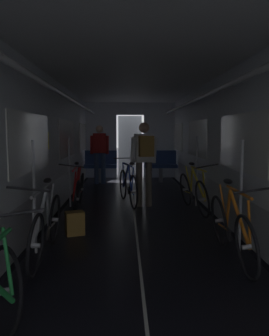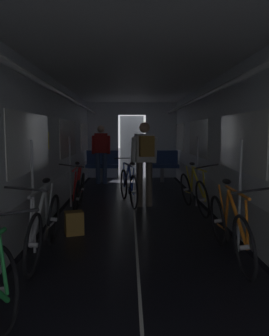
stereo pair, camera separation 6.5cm
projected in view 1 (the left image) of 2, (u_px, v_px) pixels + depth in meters
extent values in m
cube|color=black|center=(47.00, 227.00, 5.30)|extent=(0.08, 11.50, 0.01)
cube|color=black|center=(223.00, 225.00, 5.38)|extent=(0.08, 11.50, 0.01)
cube|color=beige|center=(136.00, 226.00, 5.34)|extent=(0.03, 11.27, 0.00)
cube|color=#9EA0A5|center=(40.00, 208.00, 5.26)|extent=(0.12, 11.50, 0.60)
cube|color=silver|center=(37.00, 130.00, 5.13)|extent=(0.12, 11.50, 1.85)
cube|color=white|center=(31.00, 143.00, 4.58)|extent=(0.02, 1.90, 0.80)
cube|color=white|center=(67.00, 139.00, 7.44)|extent=(0.02, 1.90, 0.80)
cube|color=white|center=(84.00, 137.00, 10.30)|extent=(0.02, 1.90, 0.80)
cube|color=yellow|center=(47.00, 141.00, 5.52)|extent=(0.01, 0.20, 0.28)
cylinder|color=white|center=(59.00, 92.00, 5.08)|extent=(0.07, 11.04, 0.07)
cylinder|color=#B7BABF|center=(34.00, 197.00, 4.09)|extent=(0.04, 0.04, 1.40)
cylinder|color=#B7BABF|center=(70.00, 172.00, 6.67)|extent=(0.04, 0.04, 1.40)
cube|color=#9EA0A5|center=(230.00, 207.00, 5.35)|extent=(0.12, 11.50, 0.60)
cube|color=silver|center=(233.00, 130.00, 5.22)|extent=(0.12, 11.50, 1.85)
cube|color=white|center=(241.00, 142.00, 4.66)|extent=(0.02, 1.90, 0.80)
cube|color=white|center=(197.00, 138.00, 7.52)|extent=(0.02, 1.90, 0.80)
cube|color=white|center=(177.00, 137.00, 10.38)|extent=(0.02, 1.90, 0.80)
cube|color=yellow|center=(228.00, 141.00, 5.22)|extent=(0.01, 0.20, 0.28)
cylinder|color=white|center=(212.00, 92.00, 5.15)|extent=(0.07, 11.04, 0.07)
cylinder|color=#B7BABF|center=(241.00, 196.00, 4.15)|extent=(0.04, 0.04, 1.40)
cylinder|color=#B7BABF|center=(197.00, 172.00, 6.74)|extent=(0.04, 0.04, 1.40)
cube|color=silver|center=(101.00, 140.00, 10.96)|extent=(1.00, 0.12, 2.45)
cube|color=silver|center=(159.00, 140.00, 11.01)|extent=(1.00, 0.12, 2.45)
cube|color=silver|center=(130.00, 109.00, 10.87)|extent=(0.90, 0.12, 0.40)
cube|color=#4C4F54|center=(130.00, 146.00, 11.70)|extent=(0.81, 0.04, 2.05)
cube|color=white|center=(136.00, 64.00, 5.07)|extent=(3.14, 11.62, 0.12)
cylinder|color=gray|center=(101.00, 175.00, 10.01)|extent=(0.12, 0.12, 0.44)
cube|color=#2D4784|center=(101.00, 166.00, 9.98)|extent=(0.96, 0.44, 0.10)
cube|color=#2D4784|center=(101.00, 157.00, 10.14)|extent=(0.96, 0.08, 0.40)
torus|color=gray|center=(87.00, 150.00, 10.14)|extent=(0.14, 0.14, 0.02)
cylinder|color=gray|center=(161.00, 175.00, 10.06)|extent=(0.12, 0.12, 0.44)
cube|color=#2D4784|center=(161.00, 166.00, 10.03)|extent=(0.96, 0.44, 0.10)
cube|color=#2D4784|center=(160.00, 157.00, 10.19)|extent=(0.96, 0.08, 0.40)
torus|color=gray|center=(146.00, 150.00, 10.19)|extent=(0.14, 0.14, 0.02)
torus|color=black|center=(185.00, 189.00, 6.82)|extent=(0.21, 0.68, 0.67)
cylinder|color=#B2B2B7|center=(185.00, 189.00, 6.82)|extent=(0.10, 0.06, 0.06)
torus|color=black|center=(202.00, 199.00, 5.82)|extent=(0.21, 0.68, 0.67)
cylinder|color=#B2B2B7|center=(202.00, 199.00, 5.82)|extent=(0.10, 0.06, 0.06)
cylinder|color=yellow|center=(198.00, 184.00, 6.11)|extent=(0.18, 0.53, 0.56)
cylinder|color=yellow|center=(192.00, 181.00, 6.52)|extent=(0.09, 0.35, 0.55)
cylinder|color=yellow|center=(198.00, 169.00, 6.24)|extent=(0.13, 0.82, 0.04)
cylinder|color=yellow|center=(188.00, 178.00, 6.73)|extent=(0.11, 0.16, 0.49)
cylinder|color=yellow|center=(188.00, 192.00, 6.60)|extent=(0.07, 0.45, 0.07)
cylinder|color=yellow|center=(204.00, 185.00, 5.83)|extent=(0.10, 0.10, 0.49)
cylinder|color=black|center=(192.00, 196.00, 6.38)|extent=(0.06, 0.17, 0.17)
ellipsoid|color=black|center=(192.00, 164.00, 6.66)|extent=(0.12, 0.25, 0.07)
cylinder|color=black|center=(208.00, 166.00, 5.78)|extent=(0.44, 0.07, 0.09)
torus|color=black|center=(54.00, 220.00, 4.46)|extent=(0.11, 0.67, 0.67)
cylinder|color=#B2B2B7|center=(54.00, 220.00, 4.46)|extent=(0.10, 0.05, 0.06)
torus|color=black|center=(36.00, 245.00, 3.45)|extent=(0.11, 0.67, 0.67)
cylinder|color=#B2B2B7|center=(36.00, 245.00, 3.45)|extent=(0.10, 0.05, 0.06)
cylinder|color=#ADAFB5|center=(40.00, 217.00, 3.73)|extent=(0.08, 0.54, 0.56)
cylinder|color=#ADAFB5|center=(48.00, 208.00, 4.14)|extent=(0.09, 0.34, 0.55)
cylinder|color=#ADAFB5|center=(40.00, 191.00, 3.86)|extent=(0.05, 0.82, 0.04)
cylinder|color=#ADAFB5|center=(51.00, 203.00, 4.36)|extent=(0.07, 0.16, 0.49)
cylinder|color=#ADAFB5|center=(51.00, 226.00, 4.24)|extent=(0.04, 0.45, 0.07)
cylinder|color=#ADAFB5|center=(33.00, 222.00, 3.45)|extent=(0.08, 0.09, 0.49)
cylinder|color=black|center=(48.00, 233.00, 4.02)|extent=(0.03, 0.17, 0.17)
ellipsoid|color=black|center=(48.00, 181.00, 4.28)|extent=(0.10, 0.24, 0.07)
cylinder|color=black|center=(29.00, 189.00, 3.39)|extent=(0.44, 0.03, 0.07)
torus|color=black|center=(81.00, 189.00, 6.85)|extent=(0.15, 0.68, 0.67)
cylinder|color=#B2B2B7|center=(81.00, 189.00, 6.85)|extent=(0.10, 0.05, 0.06)
torus|color=black|center=(76.00, 199.00, 5.84)|extent=(0.15, 0.68, 0.67)
cylinder|color=#B2B2B7|center=(76.00, 199.00, 5.84)|extent=(0.10, 0.05, 0.06)
cylinder|color=red|center=(76.00, 184.00, 6.13)|extent=(0.09, 0.54, 0.56)
cylinder|color=red|center=(78.00, 181.00, 6.53)|extent=(0.12, 0.34, 0.55)
cylinder|color=red|center=(75.00, 169.00, 6.25)|extent=(0.08, 0.82, 0.04)
cylinder|color=red|center=(79.00, 178.00, 6.76)|extent=(0.08, 0.17, 0.49)
cylinder|color=red|center=(80.00, 192.00, 6.63)|extent=(0.05, 0.45, 0.07)
cylinder|color=red|center=(75.00, 185.00, 5.84)|extent=(0.09, 0.09, 0.49)
cylinder|color=black|center=(80.00, 195.00, 6.41)|extent=(0.04, 0.17, 0.17)
ellipsoid|color=black|center=(77.00, 163.00, 6.67)|extent=(0.11, 0.24, 0.07)
cylinder|color=black|center=(72.00, 166.00, 5.78)|extent=(0.44, 0.05, 0.08)
torus|color=black|center=(6.00, 291.00, 2.45)|extent=(0.13, 0.67, 0.67)
cylinder|color=#B2B2B7|center=(6.00, 291.00, 2.45)|extent=(0.10, 0.05, 0.06)
cylinder|color=#1E8438|center=(8.00, 261.00, 2.40)|extent=(0.10, 0.09, 0.49)
cylinder|color=black|center=(13.00, 214.00, 2.38)|extent=(0.44, 0.02, 0.09)
torus|color=black|center=(219.00, 221.00, 4.41)|extent=(0.12, 0.67, 0.67)
cylinder|color=#B2B2B7|center=(219.00, 221.00, 4.41)|extent=(0.10, 0.05, 0.06)
torus|color=black|center=(247.00, 247.00, 3.40)|extent=(0.12, 0.67, 0.67)
cylinder|color=#B2B2B7|center=(247.00, 247.00, 3.40)|extent=(0.10, 0.05, 0.06)
cylinder|color=orange|center=(239.00, 218.00, 3.69)|extent=(0.11, 0.54, 0.56)
cylinder|color=orange|center=(228.00, 209.00, 4.09)|extent=(0.10, 0.34, 0.55)
cylinder|color=orange|center=(238.00, 192.00, 3.81)|extent=(0.04, 0.82, 0.04)
cylinder|color=orange|center=(223.00, 204.00, 4.32)|extent=(0.08, 0.16, 0.49)
cylinder|color=orange|center=(224.00, 227.00, 4.19)|extent=(0.03, 0.45, 0.07)
cylinder|color=orange|center=(249.00, 223.00, 3.40)|extent=(0.09, 0.09, 0.49)
cylinder|color=black|center=(229.00, 234.00, 3.97)|extent=(0.03, 0.17, 0.17)
ellipsoid|color=black|center=(228.00, 181.00, 4.24)|extent=(0.10, 0.24, 0.07)
cylinder|color=black|center=(255.00, 190.00, 3.35)|extent=(0.44, 0.02, 0.08)
cylinder|color=brown|center=(139.00, 184.00, 6.71)|extent=(0.13, 0.13, 0.90)
cylinder|color=brown|center=(149.00, 184.00, 6.76)|extent=(0.13, 0.13, 0.90)
cube|color=silver|center=(144.00, 148.00, 6.66)|extent=(0.40, 0.29, 0.56)
cylinder|color=silver|center=(133.00, 151.00, 6.63)|extent=(0.13, 0.21, 0.53)
cylinder|color=silver|center=(154.00, 150.00, 6.73)|extent=(0.13, 0.21, 0.53)
sphere|color=tan|center=(144.00, 128.00, 6.61)|extent=(0.21, 0.21, 0.21)
cube|color=olive|center=(146.00, 146.00, 6.49)|extent=(0.31, 0.21, 0.40)
torus|color=black|center=(133.00, 192.00, 6.49)|extent=(0.17, 0.66, 0.67)
cylinder|color=#B2B2B7|center=(133.00, 192.00, 6.49)|extent=(0.10, 0.07, 0.05)
torus|color=black|center=(123.00, 184.00, 7.48)|extent=(0.17, 0.66, 0.67)
cylinder|color=#B2B2B7|center=(123.00, 184.00, 7.48)|extent=(0.10, 0.07, 0.05)
cylinder|color=#2342B7|center=(126.00, 176.00, 7.15)|extent=(0.15, 0.54, 0.56)
cylinder|color=#2342B7|center=(130.00, 179.00, 6.75)|extent=(0.10, 0.34, 0.55)
cylinder|color=#2342B7|center=(127.00, 165.00, 6.97)|extent=(0.20, 0.81, 0.03)
cylinder|color=#2342B7|center=(133.00, 179.00, 6.53)|extent=(0.06, 0.16, 0.49)
cylinder|color=#2342B7|center=(131.00, 191.00, 6.71)|extent=(0.12, 0.45, 0.07)
cylinder|color=#2342B7|center=(123.00, 174.00, 7.42)|extent=(0.04, 0.09, 0.49)
cylinder|color=black|center=(128.00, 191.00, 6.93)|extent=(0.05, 0.17, 0.17)
ellipsoid|color=black|center=(132.00, 164.00, 6.55)|extent=(0.14, 0.25, 0.06)
cylinder|color=black|center=(123.00, 158.00, 7.41)|extent=(0.44, 0.11, 0.02)
cylinder|color=#384C75|center=(103.00, 168.00, 9.69)|extent=(0.13, 0.13, 0.90)
cylinder|color=#384C75|center=(96.00, 168.00, 9.69)|extent=(0.13, 0.13, 0.90)
cube|color=red|center=(100.00, 143.00, 9.61)|extent=(0.36, 0.22, 0.56)
cylinder|color=red|center=(107.00, 145.00, 9.60)|extent=(0.09, 0.20, 0.53)
cylinder|color=red|center=(92.00, 145.00, 9.59)|extent=(0.09, 0.20, 0.53)
sphere|color=beige|center=(99.00, 129.00, 9.57)|extent=(0.21, 0.21, 0.21)
cube|color=olive|center=(75.00, 223.00, 4.89)|extent=(0.31, 0.27, 0.34)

